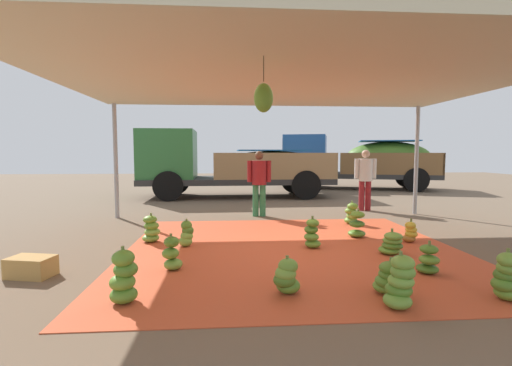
{
  "coord_description": "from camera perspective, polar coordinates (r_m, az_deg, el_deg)",
  "views": [
    {
      "loc": [
        -1.03,
        -5.89,
        1.59
      ],
      "look_at": [
        -0.47,
        1.87,
        0.96
      ],
      "focal_mm": 25.78,
      "sensor_mm": 36.0,
      "label": 1
    }
  ],
  "objects": [
    {
      "name": "banana_bunch_5",
      "position": [
        4.27,
        4.77,
        -14.37
      ],
      "size": [
        0.37,
        0.38,
        0.44
      ],
      "color": "#518428",
      "rests_on": "tarp_orange"
    },
    {
      "name": "banana_bunch_6",
      "position": [
        6.19,
        20.31,
        -8.84
      ],
      "size": [
        0.47,
        0.46,
        0.41
      ],
      "color": "#60932D",
      "rests_on": "tarp_orange"
    },
    {
      "name": "banana_bunch_9",
      "position": [
        7.13,
        22.83,
        -7.09
      ],
      "size": [
        0.33,
        0.31,
        0.43
      ],
      "color": "#996628",
      "rests_on": "tarp_orange"
    },
    {
      "name": "banana_bunch_11",
      "position": [
        4.17,
        21.47,
        -14.23
      ],
      "size": [
        0.43,
        0.42,
        0.59
      ],
      "color": "#6B9E38",
      "rests_on": "tarp_orange"
    },
    {
      "name": "banana_bunch_7",
      "position": [
        6.84,
        -15.95,
        -6.99
      ],
      "size": [
        0.42,
        0.4,
        0.52
      ],
      "color": "#6B9E38",
      "rests_on": "tarp_orange"
    },
    {
      "name": "tent_canopy",
      "position": [
        6.0,
        6.06,
        15.94
      ],
      "size": [
        8.0,
        7.0,
        2.85
      ],
      "color": "#9EA0A5",
      "rests_on": "ground"
    },
    {
      "name": "ground_plane",
      "position": [
        9.09,
        2.46,
        -5.42
      ],
      "size": [
        40.0,
        40.0,
        0.0
      ],
      "primitive_type": "plane",
      "color": "brown"
    },
    {
      "name": "banana_bunch_0",
      "position": [
        5.43,
        25.18,
        -10.81
      ],
      "size": [
        0.36,
        0.38,
        0.44
      ],
      "color": "#477523",
      "rests_on": "tarp_orange"
    },
    {
      "name": "tarp_orange",
      "position": [
        6.18,
        5.71,
        -10.22
      ],
      "size": [
        5.43,
        5.3,
        0.01
      ],
      "primitive_type": "cube",
      "color": "#D1512D",
      "rests_on": "ground"
    },
    {
      "name": "banana_bunch_10",
      "position": [
        4.24,
        -19.83,
        -13.7
      ],
      "size": [
        0.4,
        0.41,
        0.6
      ],
      "color": "#518428",
      "rests_on": "tarp_orange"
    },
    {
      "name": "banana_bunch_3",
      "position": [
        4.88,
        34.37,
        -12.03
      ],
      "size": [
        0.41,
        0.37,
        0.57
      ],
      "color": "#60932D",
      "rests_on": "tarp_orange"
    },
    {
      "name": "banana_bunch_12",
      "position": [
        5.2,
        -12.93,
        -10.76
      ],
      "size": [
        0.35,
        0.33,
        0.5
      ],
      "color": "#6B9E38",
      "rests_on": "tarp_orange"
    },
    {
      "name": "worker_0",
      "position": [
        10.57,
        16.6,
        1.17
      ],
      "size": [
        0.62,
        0.38,
        1.68
      ],
      "color": "maroon",
      "rests_on": "ground"
    },
    {
      "name": "crate_0",
      "position": [
        5.65,
        -31.53,
        -11.02
      ],
      "size": [
        0.6,
        0.45,
        0.26
      ],
      "primitive_type": "cube",
      "rotation": [
        0.0,
        0.0,
        -0.21
      ],
      "color": "#B78947",
      "rests_on": "ground"
    },
    {
      "name": "banana_bunch_1",
      "position": [
        7.23,
        15.39,
        -6.33
      ],
      "size": [
        0.4,
        0.42,
        0.55
      ],
      "color": "#518428",
      "rests_on": "tarp_orange"
    },
    {
      "name": "cargo_truck_far",
      "position": [
        17.07,
        15.27,
        3.47
      ],
      "size": [
        6.94,
        4.06,
        2.4
      ],
      "color": "#2D2D2D",
      "rests_on": "ground"
    },
    {
      "name": "banana_bunch_8",
      "position": [
        6.41,
        -10.72,
        -7.81
      ],
      "size": [
        0.32,
        0.32,
        0.47
      ],
      "color": "#75A83D",
      "rests_on": "tarp_orange"
    },
    {
      "name": "banana_bunch_4",
      "position": [
        4.52,
        20.0,
        -13.78
      ],
      "size": [
        0.39,
        0.4,
        0.42
      ],
      "color": "#60932D",
      "rests_on": "tarp_orange"
    },
    {
      "name": "cargo_truck_main",
      "position": [
        13.37,
        -4.41,
        2.91
      ],
      "size": [
        6.86,
        2.48,
        2.4
      ],
      "color": "#2D2D2D",
      "rests_on": "ground"
    },
    {
      "name": "banana_bunch_2",
      "position": [
        6.27,
        8.69,
        -7.88
      ],
      "size": [
        0.37,
        0.37,
        0.54
      ],
      "color": "#60932D",
      "rests_on": "tarp_orange"
    },
    {
      "name": "banana_bunch_13",
      "position": [
        8.49,
        14.62,
        -4.69
      ],
      "size": [
        0.39,
        0.41,
        0.52
      ],
      "color": "#6B9E38",
      "rests_on": "tarp_orange"
    },
    {
      "name": "worker_1",
      "position": [
        9.21,
        0.49,
        0.72
      ],
      "size": [
        0.6,
        0.37,
        1.64
      ],
      "color": "#337A4C",
      "rests_on": "ground"
    }
  ]
}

